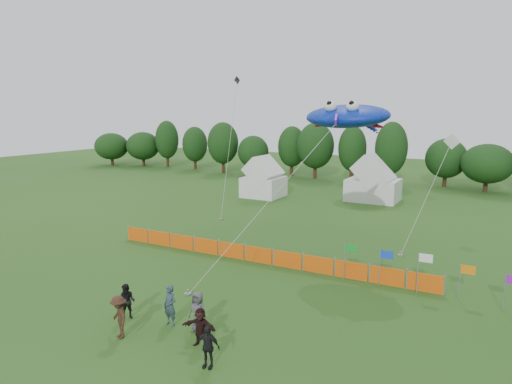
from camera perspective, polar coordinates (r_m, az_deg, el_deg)
The scene contains 15 objects.
ground at distance 21.04m, azimuth -8.12°, elevation -16.70°, with size 160.00×160.00×0.00m, color #234C16.
treeline at distance 60.94m, azimuth 19.12°, elevation 4.60°, with size 104.57×8.78×8.36m.
tent_left at distance 50.68m, azimuth 0.96°, elevation 1.47°, with size 4.11×4.11×3.63m.
tent_right at distance 49.94m, azimuth 14.45°, elevation 1.10°, with size 5.35×4.28×3.78m.
barrier_fence at distance 29.03m, azimuth 0.27°, elevation -7.86°, with size 21.90×0.06×1.00m.
flag_row at distance 25.52m, azimuth 19.79°, elevation -8.98°, with size 8.73×0.46×2.22m.
spectator_a at distance 21.21m, azimuth -10.70°, elevation -13.78°, with size 0.68×0.44×1.85m, color #2C3C49.
spectator_b at distance 22.34m, azimuth -15.83°, elevation -13.03°, with size 0.80×0.62×1.64m, color black.
spectator_c at distance 20.66m, azimuth -16.76°, elevation -14.73°, with size 1.19×0.69×1.85m, color #372116.
spectator_d at distance 17.97m, azimuth -6.09°, elevation -18.64°, with size 0.97×0.40×1.66m, color black.
spectator_e at distance 20.55m, azimuth -7.27°, elevation -14.60°, with size 0.87×0.57×1.79m, color #46474B.
spectator_f at distance 19.42m, azimuth -6.98°, elevation -16.42°, with size 1.50×0.48×1.62m, color black.
stingray_kite at distance 30.22m, azimuth 11.60°, elevation 9.23°, with size 8.26×18.03×10.13m.
small_kite_white at distance 37.32m, azimuth 22.04°, elevation 2.90°, with size 2.60×9.59×7.73m.
small_kite_dark at distance 43.35m, azimuth -3.22°, elevation 6.79°, with size 2.91×7.24×12.86m.
Camera 1 is at (11.33, -15.00, 9.46)m, focal length 32.00 mm.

